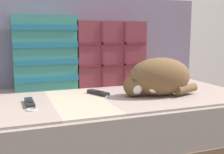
# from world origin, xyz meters

# --- Properties ---
(couch) EXTENTS (1.92, 0.89, 0.39)m
(couch) POSITION_xyz_m (0.00, 0.10, 0.19)
(couch) COLOR brown
(couch) RESTS_ON ground_plane
(sofa_backrest) EXTENTS (1.88, 0.14, 0.55)m
(sofa_backrest) POSITION_xyz_m (0.00, 0.48, 0.66)
(sofa_backrest) COLOR slate
(sofa_backrest) RESTS_ON couch
(throw_pillow_quilted) EXTENTS (0.45, 0.14, 0.40)m
(throw_pillow_quilted) POSITION_xyz_m (0.29, 0.33, 0.59)
(throw_pillow_quilted) COLOR brown
(throw_pillow_quilted) RESTS_ON couch
(throw_pillow_striped) EXTENTS (0.36, 0.14, 0.42)m
(throw_pillow_striped) POSITION_xyz_m (-0.10, 0.33, 0.60)
(throw_pillow_striped) COLOR #337A70
(throw_pillow_striped) RESTS_ON couch
(sleeping_cat) EXTENTS (0.40, 0.23, 0.20)m
(sleeping_cat) POSITION_xyz_m (0.41, -0.05, 0.48)
(sleeping_cat) COLOR brown
(sleeping_cat) RESTS_ON couch
(game_remote_near) EXTENTS (0.05, 0.20, 0.02)m
(game_remote_near) POSITION_xyz_m (-0.23, -0.02, 0.40)
(game_remote_near) COLOR black
(game_remote_near) RESTS_ON couch
(game_remote_far) EXTENTS (0.12, 0.19, 0.02)m
(game_remote_far) POSITION_xyz_m (0.14, 0.08, 0.40)
(game_remote_far) COLOR black
(game_remote_far) RESTS_ON couch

